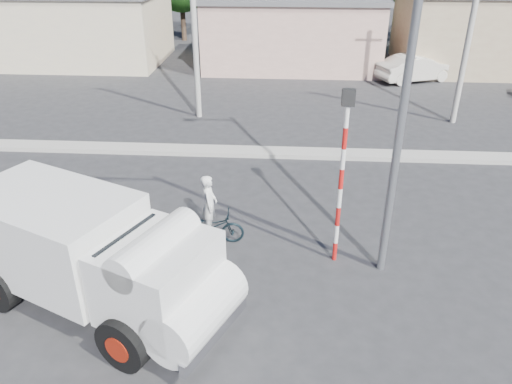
# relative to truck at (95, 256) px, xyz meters

# --- Properties ---
(ground_plane) EXTENTS (120.00, 120.00, 0.00)m
(ground_plane) POSITION_rel_truck_xyz_m (1.95, 0.65, -1.37)
(ground_plane) COLOR #2A2A2C
(ground_plane) RESTS_ON ground
(median) EXTENTS (40.00, 0.80, 0.16)m
(median) POSITION_rel_truck_xyz_m (1.95, 8.65, -1.29)
(median) COLOR #99968E
(median) RESTS_ON ground
(truck) EXTENTS (6.34, 4.44, 2.48)m
(truck) POSITION_rel_truck_xyz_m (0.00, 0.00, 0.00)
(truck) COLOR black
(truck) RESTS_ON ground
(bicycle) EXTENTS (1.78, 0.68, 0.92)m
(bicycle) POSITION_rel_truck_xyz_m (1.95, 2.75, -0.91)
(bicycle) COLOR black
(bicycle) RESTS_ON ground
(cyclist) EXTENTS (0.41, 0.61, 1.63)m
(cyclist) POSITION_rel_truck_xyz_m (1.95, 2.75, -0.56)
(cyclist) COLOR white
(cyclist) RESTS_ON ground
(car_cream) EXTENTS (4.53, 3.05, 1.41)m
(car_cream) POSITION_rel_truck_xyz_m (10.71, 19.24, -0.67)
(car_cream) COLOR beige
(car_cream) RESTS_ON ground
(traffic_pole) EXTENTS (0.28, 0.18, 4.36)m
(traffic_pole) POSITION_rel_truck_xyz_m (5.15, 2.15, 1.22)
(traffic_pole) COLOR red
(traffic_pole) RESTS_ON ground
(streetlight) EXTENTS (2.34, 0.22, 9.00)m
(streetlight) POSITION_rel_truck_xyz_m (6.09, 1.85, 3.59)
(streetlight) COLOR slate
(streetlight) RESTS_ON ground
(building_row) EXTENTS (37.80, 7.30, 4.44)m
(building_row) POSITION_rel_truck_xyz_m (3.05, 22.65, 0.76)
(building_row) COLOR beige
(building_row) RESTS_ON ground
(utility_poles) EXTENTS (35.40, 0.24, 8.00)m
(utility_poles) POSITION_rel_truck_xyz_m (5.20, 12.65, 2.70)
(utility_poles) COLOR #99968E
(utility_poles) RESTS_ON ground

